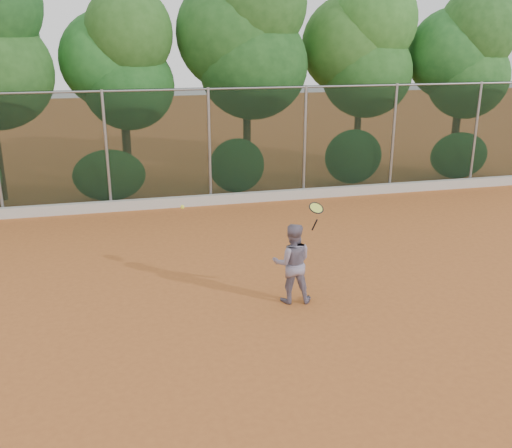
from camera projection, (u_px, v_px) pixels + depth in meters
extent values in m
plane|color=#AD5E29|center=(268.00, 300.00, 11.20)|extent=(80.00, 80.00, 0.00)
cube|color=#BBB7AD|center=(212.00, 200.00, 17.44)|extent=(24.00, 0.20, 0.30)
imported|color=slate|center=(292.00, 263.00, 10.92)|extent=(0.87, 0.73, 1.59)
cube|color=black|center=(210.00, 147.00, 17.10)|extent=(24.00, 0.01, 3.50)
cylinder|color=gray|center=(208.00, 89.00, 16.57)|extent=(24.00, 0.06, 0.06)
cylinder|color=gray|center=(107.00, 151.00, 16.44)|extent=(0.09, 0.09, 3.50)
cylinder|color=gray|center=(210.00, 147.00, 17.10)|extent=(0.09, 0.09, 3.50)
cylinder|color=gray|center=(305.00, 143.00, 17.77)|extent=(0.09, 0.09, 3.50)
cylinder|color=gray|center=(393.00, 139.00, 18.43)|extent=(0.09, 0.09, 3.50)
cylinder|color=gray|center=(475.00, 135.00, 19.09)|extent=(0.09, 0.09, 3.50)
cylinder|color=#4A321C|center=(127.00, 154.00, 18.87)|extent=(0.28, 0.28, 2.40)
ellipsoid|color=#1B4F1B|center=(129.00, 86.00, 18.13)|extent=(2.90, 2.40, 2.80)
ellipsoid|color=#205E22|center=(111.00, 60.00, 18.04)|extent=(3.20, 2.70, 3.10)
ellipsoid|color=#24501B|center=(129.00, 33.00, 17.46)|extent=(2.70, 2.30, 2.90)
cylinder|color=#3A2A16|center=(247.00, 141.00, 19.38)|extent=(0.26, 0.26, 3.00)
ellipsoid|color=#2B6426|center=(253.00, 65.00, 18.54)|extent=(3.60, 3.00, 3.50)
ellipsoid|color=#306E29|center=(236.00, 33.00, 18.39)|extent=(3.90, 3.20, 3.80)
ellipsoid|color=#356F2A|center=(257.00, 3.00, 17.87)|extent=(3.20, 2.70, 3.30)
cylinder|color=#48301C|center=(357.00, 140.00, 20.52)|extent=(0.24, 0.24, 2.70)
ellipsoid|color=#21521C|center=(367.00, 73.00, 19.73)|extent=(3.20, 2.70, 3.10)
ellipsoid|color=#27561D|center=(352.00, 45.00, 19.61)|extent=(3.50, 2.90, 3.40)
ellipsoid|color=#296121|center=(374.00, 21.00, 19.12)|extent=(3.00, 2.50, 3.10)
cylinder|color=#49301C|center=(454.00, 140.00, 21.00)|extent=(0.28, 0.28, 2.50)
ellipsoid|color=#36772D|center=(468.00, 78.00, 20.24)|extent=(3.00, 2.50, 2.90)
ellipsoid|color=#2F772D|center=(453.00, 54.00, 20.15)|extent=(3.30, 2.80, 3.20)
ellipsoid|color=#336C29|center=(478.00, 30.00, 19.66)|extent=(2.80, 2.40, 3.00)
ellipsoid|color=#346C29|center=(109.00, 175.00, 17.46)|extent=(2.20, 1.16, 1.60)
ellipsoid|color=#276024|center=(237.00, 166.00, 18.32)|extent=(1.80, 1.04, 1.76)
ellipsoid|color=#276727|center=(353.00, 157.00, 19.17)|extent=(2.00, 1.10, 1.84)
ellipsoid|color=#2D6C29|center=(459.00, 155.00, 20.10)|extent=(2.16, 1.12, 1.64)
cylinder|color=black|center=(315.00, 225.00, 10.68)|extent=(0.07, 0.18, 0.26)
torus|color=black|center=(316.00, 208.00, 10.51)|extent=(0.33, 0.31, 0.17)
cylinder|color=#D0E242|center=(316.00, 208.00, 10.51)|extent=(0.28, 0.26, 0.13)
sphere|color=#EDF537|center=(182.00, 207.00, 10.65)|extent=(0.07, 0.07, 0.07)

